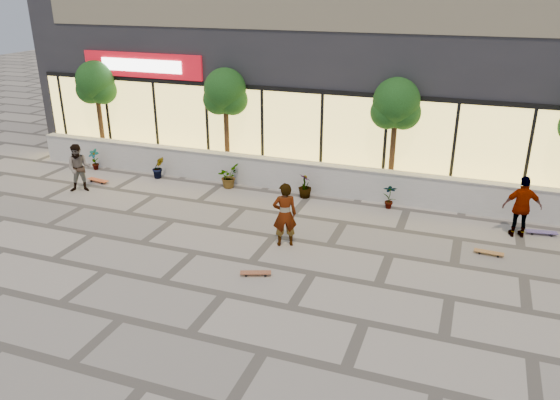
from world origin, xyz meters
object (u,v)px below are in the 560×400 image
(skater_right_near, at_px, (522,207))
(skateboard_right_far, at_px, (542,232))
(skateboard_center, at_px, (256,273))
(tree_west, at_px, (96,85))
(tree_midwest, at_px, (225,94))
(tree_mideast, at_px, (396,107))
(skateboard_right_near, at_px, (489,252))
(skater_center, at_px, (285,215))
(skater_left, at_px, (79,168))
(skateboard_left, at_px, (98,180))

(skater_right_near, xyz_separation_m, skateboard_right_far, (0.65, 0.32, -0.81))
(skateboard_center, bearing_deg, tree_west, 123.67)
(tree_midwest, bearing_deg, skateboard_center, -59.87)
(tree_mideast, bearing_deg, skater_right_near, -27.32)
(tree_west, distance_m, skateboard_center, 11.85)
(skateboard_right_far, bearing_deg, skateboard_right_near, -135.59)
(skater_center, xyz_separation_m, skater_left, (-7.92, 1.50, -0.07))
(tree_west, distance_m, skateboard_left, 4.06)
(skater_center, relative_size, skateboard_center, 2.31)
(tree_mideast, height_order, skateboard_left, tree_mideast)
(tree_mideast, distance_m, skater_left, 10.72)
(tree_mideast, height_order, skater_left, tree_mideast)
(skater_right_near, bearing_deg, tree_west, -18.67)
(tree_midwest, height_order, skater_left, tree_midwest)
(tree_west, bearing_deg, skateboard_left, -58.13)
(skateboard_center, bearing_deg, tree_mideast, 51.23)
(tree_west, xyz_separation_m, skater_left, (1.54, -3.32, -2.16))
(skateboard_center, bearing_deg, skateboard_right_far, 15.23)
(skateboard_left, distance_m, skateboard_right_far, 14.62)
(tree_mideast, relative_size, skater_left, 2.37)
(skater_center, height_order, skateboard_left, skater_center)
(tree_mideast, xyz_separation_m, skater_right_near, (3.96, -2.04, -2.10))
(tree_midwest, xyz_separation_m, skateboard_right_near, (9.21, -3.54, -2.91))
(tree_mideast, xyz_separation_m, skateboard_right_near, (3.21, -3.54, -2.91))
(skater_right_near, bearing_deg, skateboard_right_far, -164.82)
(skater_right_near, height_order, skateboard_center, skater_right_near)
(tree_mideast, bearing_deg, tree_midwest, 180.00)
(skateboard_left, bearing_deg, tree_west, 131.18)
(skateboard_center, relative_size, skateboard_right_far, 0.90)
(tree_west, xyz_separation_m, tree_midwest, (5.50, 0.00, 0.00))
(skater_right_near, distance_m, skateboard_left, 13.98)
(skater_left, bearing_deg, tree_midwest, 11.93)
(tree_west, relative_size, skater_center, 2.19)
(skateboard_right_far, bearing_deg, skateboard_center, -151.96)
(tree_midwest, distance_m, skater_center, 6.58)
(skateboard_left, bearing_deg, skater_center, -7.49)
(skater_left, height_order, skateboard_center, skater_left)
(tree_west, bearing_deg, skateboard_center, -35.40)
(tree_midwest, relative_size, skater_left, 2.37)
(skater_center, distance_m, skater_right_near, 6.61)
(skater_center, bearing_deg, tree_mideast, -139.05)
(skater_right_near, distance_m, skateboard_right_far, 1.08)
(tree_west, relative_size, skater_left, 2.37)
(skateboard_center, bearing_deg, skateboard_right_near, 9.23)
(skater_right_near, xyz_separation_m, skateboard_right_near, (-0.74, -1.50, -0.81))
(skater_center, distance_m, skateboard_right_far, 7.38)
(tree_midwest, height_order, skateboard_right_far, tree_midwest)
(tree_midwest, relative_size, skateboard_center, 5.04)
(tree_midwest, bearing_deg, skateboard_right_near, -21.03)
(skater_left, xyz_separation_m, skater_right_near, (13.91, 1.28, 0.06))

